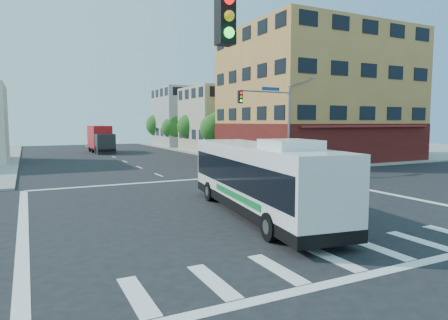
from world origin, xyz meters
name	(u,v)px	position (x,y,z in m)	size (l,w,h in m)	color
ground	(237,206)	(0.00, 0.00, 0.00)	(120.00, 120.00, 0.00)	black
sidewalk_ne	(322,147)	(35.00, 35.00, 0.07)	(50.00, 50.00, 0.15)	gray
corner_building_ne	(316,106)	(19.99, 18.48, 5.89)	(18.10, 15.44, 14.00)	#C58946
building_east_near	(229,120)	(16.98, 33.98, 4.51)	(12.06, 10.06, 9.00)	tan
building_east_far	(193,117)	(16.98, 47.98, 5.01)	(12.06, 10.06, 10.00)	#A3A39E
signal_mast_ne	(273,112)	(9.08, 10.62, 4.98)	(7.91, 1.13, 8.07)	slate
signal_mast_sw	(35,66)	(-9.08, -10.64, 4.98)	(7.91, 1.01, 8.07)	slate
street_tree_a	(215,127)	(11.90, 27.92, 3.59)	(3.60, 3.60, 5.53)	#382714
street_tree_b	(191,125)	(11.90, 35.92, 3.75)	(3.80, 3.80, 5.79)	#382714
street_tree_c	(173,126)	(11.90, 43.92, 3.46)	(3.40, 3.40, 5.29)	#382714
street_tree_d	(158,124)	(11.90, 51.92, 3.88)	(4.00, 4.00, 6.03)	#382714
transit_bus	(259,177)	(-0.04, -2.12, 1.71)	(4.19, 12.07, 3.50)	black
box_truck	(101,140)	(-0.13, 38.97, 1.76)	(2.52, 8.12, 3.64)	#232227
parked_car	(213,149)	(11.66, 27.91, 0.74)	(1.75, 4.34, 1.48)	#C19345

